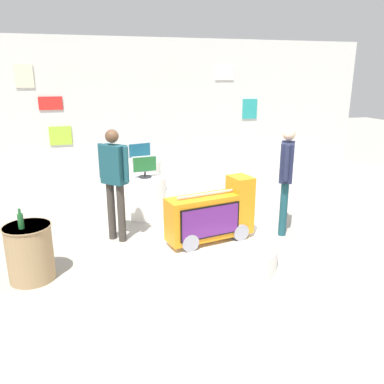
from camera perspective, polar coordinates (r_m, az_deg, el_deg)
ground_plane at (r=5.85m, az=2.91°, el=-8.56°), size 30.00×30.00×0.00m
back_wall_display at (r=10.03m, az=-6.21°, el=12.03°), size 11.69×0.13×3.36m
main_display_pedestal at (r=5.52m, az=2.59°, el=-8.53°), size 1.87×1.87×0.29m
novelty_firetruck_tv at (r=5.33m, az=2.93°, el=-3.61°), size 1.27×0.59×0.87m
display_pedestal_left_rear at (r=7.16m, az=-6.76°, el=-0.69°), size 0.74×0.74×0.73m
tv_on_left_rear at (r=7.00m, az=-6.92°, el=3.77°), size 0.45×0.24×0.39m
display_pedestal_center_rear at (r=8.53m, az=-7.48°, el=2.17°), size 0.87×0.87×0.73m
tv_on_center_rear at (r=8.40m, az=-7.64°, el=5.99°), size 0.51×0.17×0.39m
side_table_round at (r=5.35m, az=-22.61°, el=-8.12°), size 0.58×0.58×0.73m
bottle_on_side_table at (r=5.11m, az=-23.77°, el=-3.85°), size 0.07×0.07×0.25m
shopper_browsing_near_truck at (r=6.00m, az=-11.30°, el=2.19°), size 0.41×0.42×1.74m
shopper_browsing_rear at (r=6.33m, az=13.60°, el=2.74°), size 0.37×0.49×1.73m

